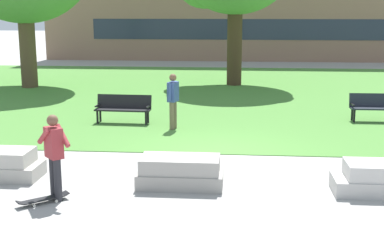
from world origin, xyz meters
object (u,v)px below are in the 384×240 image
at_px(concrete_block_left, 180,172).
at_px(person_skateboarder, 54,152).
at_px(park_bench_near_left, 123,107).
at_px(skateboard, 43,199).
at_px(park_bench_near_right, 378,106).
at_px(concrete_block_right, 382,179).
at_px(person_bystander_near_lawn, 173,98).

bearing_deg(concrete_block_left, person_skateboarder, -156.65).
relative_size(concrete_block_left, person_skateboarder, 1.05).
height_order(concrete_block_left, park_bench_near_left, park_bench_near_left).
distance_m(skateboard, park_bench_near_right, 11.74).
distance_m(person_skateboarder, park_bench_near_left, 7.11).
bearing_deg(concrete_block_left, concrete_block_right, -1.08).
distance_m(person_skateboarder, park_bench_near_right, 11.45).
bearing_deg(person_skateboarder, person_bystander_near_lawn, 76.20).
relative_size(concrete_block_left, concrete_block_right, 0.95).
height_order(person_skateboarder, skateboard, person_skateboarder).
distance_m(concrete_block_left, park_bench_near_right, 9.11).
height_order(park_bench_near_right, person_bystander_near_lawn, person_bystander_near_lawn).
xyz_separation_m(concrete_block_left, skateboard, (-2.54, -1.23, -0.22)).
bearing_deg(concrete_block_left, park_bench_near_left, 112.49).
height_order(concrete_block_right, person_skateboarder, person_skateboarder).
bearing_deg(skateboard, park_bench_near_left, 89.83).
xyz_separation_m(concrete_block_right, park_bench_near_left, (-6.65, 6.16, 0.23)).
bearing_deg(concrete_block_left, person_bystander_near_lawn, 98.49).
relative_size(concrete_block_left, park_bench_near_right, 1.00).
bearing_deg(person_skateboarder, concrete_block_left, 23.35).
bearing_deg(skateboard, person_bystander_near_lawn, 75.07).
xyz_separation_m(concrete_block_right, park_bench_near_right, (1.66, 7.11, 0.23)).
bearing_deg(park_bench_near_left, concrete_block_left, -67.51).
bearing_deg(skateboard, concrete_block_left, 25.91).
relative_size(concrete_block_right, person_skateboarder, 1.11).
relative_size(skateboard, park_bench_near_left, 0.50).
relative_size(concrete_block_right, park_bench_near_right, 1.05).
xyz_separation_m(park_bench_near_right, person_bystander_near_lawn, (-6.59, -1.72, 0.44)).
bearing_deg(park_bench_near_right, skateboard, -135.24).
distance_m(concrete_block_right, person_bystander_near_lawn, 7.34).
xyz_separation_m(concrete_block_left, person_bystander_near_lawn, (-0.79, 5.31, 0.68)).
bearing_deg(person_skateboarder, park_bench_near_left, 91.36).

